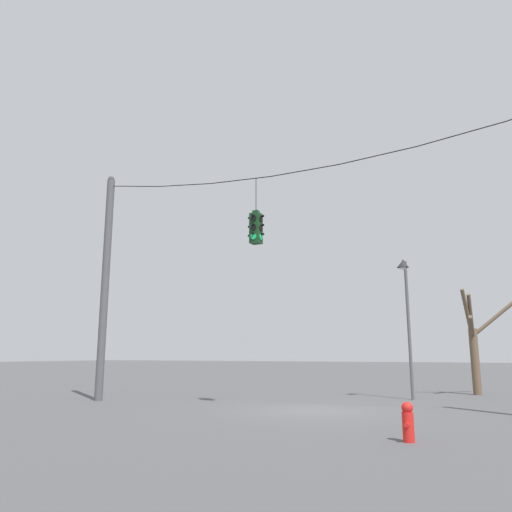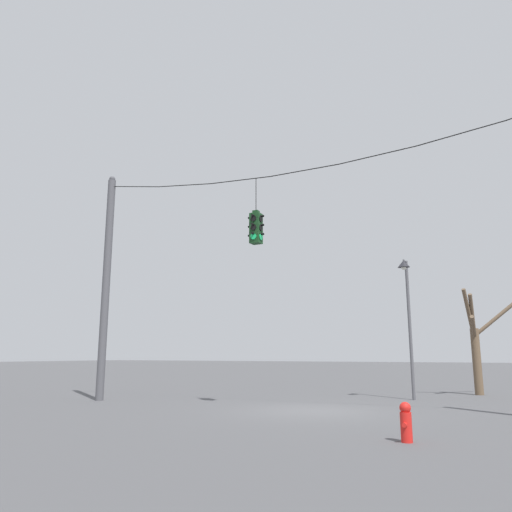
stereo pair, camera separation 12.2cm
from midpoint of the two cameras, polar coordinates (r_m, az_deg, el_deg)
The scene contains 7 objects.
ground_plane at distance 15.72m, azimuth 6.80°, elevation -17.16°, with size 200.00×200.00×0.00m, color #4C4C4F.
utility_pole_left at distance 19.97m, azimuth -16.60°, elevation -3.06°, with size 0.29×0.29×8.66m.
span_wire at distance 16.42m, azimuth 5.66°, elevation 10.55°, with size 16.43×0.03×0.81m.
traffic_light_over_intersection at distance 16.49m, azimuth 0.21°, elevation 3.24°, with size 0.58×0.58×2.25m.
street_lamp at distance 19.96m, azimuth 17.04°, elevation -4.63°, with size 0.46×0.79×5.25m.
bare_tree at distance 23.27m, azimuth 24.12°, elevation -9.27°, with size 2.11×1.96×4.35m.
fire_hydrant at distance 10.56m, azimuth 17.09°, elevation -17.65°, with size 0.22×0.30×0.75m.
Camera 2 is at (5.64, -14.58, 1.66)m, focal length 35.00 mm.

